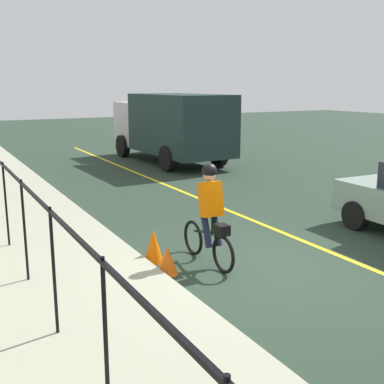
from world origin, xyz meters
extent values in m
plane|color=#26372A|center=(0.00, 0.00, 0.00)|extent=(80.00, 80.00, 0.00)
cube|color=yellow|center=(0.00, -1.60, 0.00)|extent=(36.00, 0.12, 0.01)
cube|color=#A0A38A|center=(0.00, 3.40, 0.07)|extent=(40.00, 3.20, 0.15)
cylinder|color=black|center=(-2.82, 3.80, 0.95)|extent=(0.04, 0.04, 1.60)
cylinder|color=black|center=(-0.91, 3.80, 0.95)|extent=(0.04, 0.04, 1.60)
cylinder|color=black|center=(1.00, 3.80, 0.95)|extent=(0.04, 0.04, 1.60)
cylinder|color=black|center=(2.91, 3.80, 0.95)|extent=(0.04, 0.04, 1.60)
cube|color=black|center=(1.00, 3.80, 1.70)|extent=(19.12, 0.04, 0.04)
torus|color=black|center=(1.13, 0.77, 0.33)|extent=(0.66, 0.06, 0.66)
torus|color=black|center=(0.08, 0.76, 0.33)|extent=(0.66, 0.06, 0.66)
cube|color=black|center=(0.61, 0.77, 0.58)|extent=(0.93, 0.05, 0.24)
cylinder|color=black|center=(0.46, 0.76, 0.73)|extent=(0.03, 0.03, 0.35)
cube|color=#E46300|center=(0.51, 0.76, 1.21)|extent=(0.34, 0.36, 0.63)
sphere|color=tan|center=(0.56, 0.77, 1.62)|extent=(0.22, 0.22, 0.22)
sphere|color=black|center=(0.56, 0.77, 1.70)|extent=(0.26, 0.26, 0.26)
cylinder|color=#191E38|center=(0.49, 0.86, 0.68)|extent=(0.34, 0.12, 0.65)
cylinder|color=#191E38|center=(0.49, 0.66, 0.68)|extent=(0.34, 0.12, 0.65)
cube|color=black|center=(0.13, 0.76, 0.75)|extent=(0.24, 0.20, 0.18)
cylinder|color=black|center=(0.85, -3.17, 0.32)|extent=(0.65, 0.24, 0.64)
cube|color=#1B2E2D|center=(10.57, -3.84, 1.63)|extent=(4.82, 2.53, 2.30)
cube|color=silver|center=(13.99, -3.74, 1.43)|extent=(1.88, 2.26, 1.90)
cylinder|color=black|center=(13.82, -2.63, 0.48)|extent=(0.97, 0.33, 0.96)
cylinder|color=black|center=(13.88, -4.87, 0.48)|extent=(0.97, 0.33, 0.96)
cylinder|color=black|center=(9.48, -2.74, 0.48)|extent=(0.97, 0.33, 0.96)
cylinder|color=black|center=(9.54, -4.98, 0.48)|extent=(0.97, 0.33, 0.96)
cone|color=#EC5D0E|center=(0.49, 1.62, 0.25)|extent=(0.36, 0.36, 0.49)
cone|color=#ED6204|center=(1.13, 1.59, 0.31)|extent=(0.36, 0.36, 0.62)
camera|label=1|loc=(-6.53, 4.97, 3.14)|focal=45.54mm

